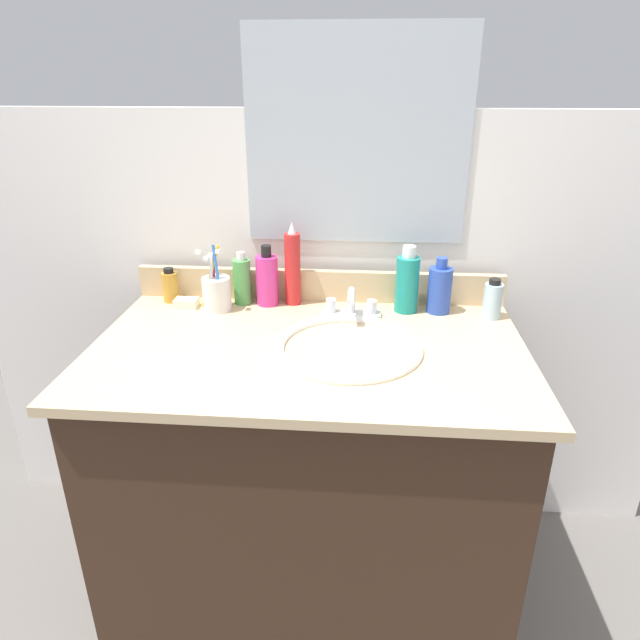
{
  "coord_description": "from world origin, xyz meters",
  "views": [
    {
      "loc": [
        0.13,
        -1.21,
        1.38
      ],
      "look_at": [
        0.03,
        0.0,
        0.85
      ],
      "focal_mm": 31.49,
      "sensor_mm": 36.0,
      "label": 1
    }
  ],
  "objects_px": {
    "bottle_shampoo_blue": "(440,289)",
    "bottle_oil_amber": "(170,286)",
    "bottle_gel_clear": "(493,300)",
    "cup_white_ceramic": "(216,292)",
    "bottle_mouthwash_teal": "(407,283)",
    "soap_bar": "(186,303)",
    "faucet": "(351,307)",
    "bottle_soap_pink": "(267,279)",
    "bottle_spray_red": "(293,268)",
    "bottle_toner_green": "(242,281)"
  },
  "relations": [
    {
      "from": "soap_bar",
      "to": "bottle_soap_pink",
      "type": "bearing_deg",
      "value": 10.51
    },
    {
      "from": "bottle_oil_amber",
      "to": "cup_white_ceramic",
      "type": "distance_m",
      "value": 0.16
    },
    {
      "from": "faucet",
      "to": "soap_bar",
      "type": "distance_m",
      "value": 0.47
    },
    {
      "from": "bottle_mouthwash_teal",
      "to": "bottle_gel_clear",
      "type": "bearing_deg",
      "value": -7.45
    },
    {
      "from": "faucet",
      "to": "bottle_mouthwash_teal",
      "type": "height_order",
      "value": "bottle_mouthwash_teal"
    },
    {
      "from": "bottle_mouthwash_teal",
      "to": "bottle_gel_clear",
      "type": "relative_size",
      "value": 1.69
    },
    {
      "from": "bottle_oil_amber",
      "to": "cup_white_ceramic",
      "type": "xyz_separation_m",
      "value": [
        0.15,
        -0.05,
        0.0
      ]
    },
    {
      "from": "cup_white_ceramic",
      "to": "bottle_spray_red",
      "type": "bearing_deg",
      "value": 17.01
    },
    {
      "from": "bottle_spray_red",
      "to": "bottle_gel_clear",
      "type": "bearing_deg",
      "value": -6.2
    },
    {
      "from": "cup_white_ceramic",
      "to": "faucet",
      "type": "bearing_deg",
      "value": -3.65
    },
    {
      "from": "bottle_mouthwash_teal",
      "to": "bottle_spray_red",
      "type": "distance_m",
      "value": 0.32
    },
    {
      "from": "bottle_shampoo_blue",
      "to": "soap_bar",
      "type": "bearing_deg",
      "value": -178.09
    },
    {
      "from": "bottle_toner_green",
      "to": "bottle_shampoo_blue",
      "type": "xyz_separation_m",
      "value": [
        0.55,
        -0.02,
        -0.0
      ]
    },
    {
      "from": "bottle_toner_green",
      "to": "bottle_oil_amber",
      "type": "height_order",
      "value": "bottle_toner_green"
    },
    {
      "from": "bottle_mouthwash_teal",
      "to": "bottle_oil_amber",
      "type": "bearing_deg",
      "value": 178.56
    },
    {
      "from": "faucet",
      "to": "bottle_shampoo_blue",
      "type": "relative_size",
      "value": 1.03
    },
    {
      "from": "bottle_soap_pink",
      "to": "soap_bar",
      "type": "distance_m",
      "value": 0.24
    },
    {
      "from": "bottle_shampoo_blue",
      "to": "bottle_oil_amber",
      "type": "bearing_deg",
      "value": 178.76
    },
    {
      "from": "bottle_oil_amber",
      "to": "bottle_mouthwash_teal",
      "type": "relative_size",
      "value": 0.54
    },
    {
      "from": "bottle_toner_green",
      "to": "bottle_soap_pink",
      "type": "relative_size",
      "value": 0.88
    },
    {
      "from": "bottle_gel_clear",
      "to": "cup_white_ceramic",
      "type": "relative_size",
      "value": 0.59
    },
    {
      "from": "bottle_gel_clear",
      "to": "soap_bar",
      "type": "xyz_separation_m",
      "value": [
        -0.84,
        0.01,
        -0.04
      ]
    },
    {
      "from": "bottle_soap_pink",
      "to": "bottle_gel_clear",
      "type": "height_order",
      "value": "bottle_soap_pink"
    },
    {
      "from": "bottle_gel_clear",
      "to": "soap_bar",
      "type": "height_order",
      "value": "bottle_gel_clear"
    },
    {
      "from": "bottle_soap_pink",
      "to": "cup_white_ceramic",
      "type": "relative_size",
      "value": 0.93
    },
    {
      "from": "bottle_spray_red",
      "to": "bottle_toner_green",
      "type": "bearing_deg",
      "value": -176.35
    },
    {
      "from": "faucet",
      "to": "soap_bar",
      "type": "xyz_separation_m",
      "value": [
        -0.47,
        0.03,
        -0.02
      ]
    },
    {
      "from": "bottle_oil_amber",
      "to": "bottle_mouthwash_teal",
      "type": "bearing_deg",
      "value": -1.44
    },
    {
      "from": "faucet",
      "to": "soap_bar",
      "type": "height_order",
      "value": "faucet"
    },
    {
      "from": "bottle_oil_amber",
      "to": "bottle_gel_clear",
      "type": "relative_size",
      "value": 0.91
    },
    {
      "from": "bottle_soap_pink",
      "to": "bottle_spray_red",
      "type": "relative_size",
      "value": 0.73
    },
    {
      "from": "bottle_toner_green",
      "to": "bottle_shampoo_blue",
      "type": "relative_size",
      "value": 0.97
    },
    {
      "from": "bottle_oil_amber",
      "to": "bottle_mouthwash_teal",
      "type": "xyz_separation_m",
      "value": [
        0.67,
        -0.02,
        0.04
      ]
    },
    {
      "from": "faucet",
      "to": "bottle_soap_pink",
      "type": "distance_m",
      "value": 0.26
    },
    {
      "from": "bottle_toner_green",
      "to": "soap_bar",
      "type": "distance_m",
      "value": 0.17
    },
    {
      "from": "cup_white_ceramic",
      "to": "bottle_toner_green",
      "type": "bearing_deg",
      "value": 41.09
    },
    {
      "from": "bottle_oil_amber",
      "to": "bottle_mouthwash_teal",
      "type": "height_order",
      "value": "bottle_mouthwash_teal"
    },
    {
      "from": "bottle_soap_pink",
      "to": "cup_white_ceramic",
      "type": "bearing_deg",
      "value": -158.75
    },
    {
      "from": "bottle_shampoo_blue",
      "to": "cup_white_ceramic",
      "type": "bearing_deg",
      "value": -176.85
    },
    {
      "from": "bottle_mouthwash_teal",
      "to": "soap_bar",
      "type": "height_order",
      "value": "bottle_mouthwash_teal"
    },
    {
      "from": "bottle_oil_amber",
      "to": "bottle_soap_pink",
      "type": "xyz_separation_m",
      "value": [
        0.28,
        0.0,
        0.03
      ]
    },
    {
      "from": "bottle_soap_pink",
      "to": "bottle_mouthwash_teal",
      "type": "height_order",
      "value": "bottle_mouthwash_teal"
    },
    {
      "from": "faucet",
      "to": "cup_white_ceramic",
      "type": "relative_size",
      "value": 0.85
    },
    {
      "from": "bottle_toner_green",
      "to": "bottle_mouthwash_teal",
      "type": "height_order",
      "value": "bottle_mouthwash_teal"
    },
    {
      "from": "bottle_soap_pink",
      "to": "bottle_mouthwash_teal",
      "type": "relative_size",
      "value": 0.93
    },
    {
      "from": "faucet",
      "to": "bottle_soap_pink",
      "type": "bearing_deg",
      "value": 162.45
    },
    {
      "from": "faucet",
      "to": "bottle_soap_pink",
      "type": "relative_size",
      "value": 0.92
    },
    {
      "from": "bottle_toner_green",
      "to": "bottle_spray_red",
      "type": "relative_size",
      "value": 0.64
    },
    {
      "from": "bottle_mouthwash_teal",
      "to": "soap_bar",
      "type": "bearing_deg",
      "value": -177.85
    },
    {
      "from": "faucet",
      "to": "bottle_oil_amber",
      "type": "xyz_separation_m",
      "value": [
        -0.52,
        0.07,
        0.02
      ]
    }
  ]
}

